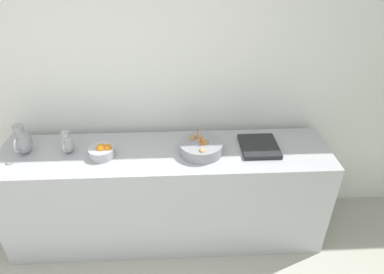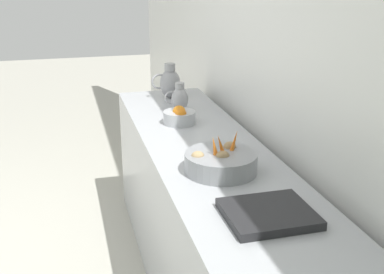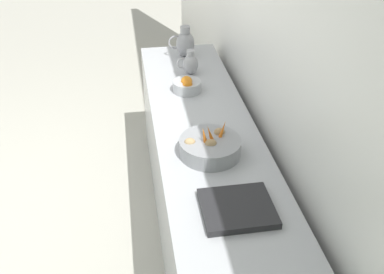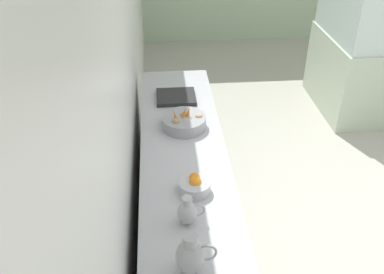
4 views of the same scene
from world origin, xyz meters
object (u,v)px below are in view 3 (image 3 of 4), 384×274
Objects in this scene: metal_pitcher_tall at (185,43)px; orange_bowl at (187,85)px; metal_pitcher_short at (190,63)px; vegetable_colander at (210,147)px.

orange_bowl is at bearing 82.98° from metal_pitcher_tall.
orange_bowl is 0.79× the size of metal_pitcher_tall.
metal_pitcher_short is (-0.07, -0.28, 0.04)m from orange_bowl.
vegetable_colander is at bearing 87.46° from metal_pitcher_tall.
vegetable_colander is 0.78m from orange_bowl.
metal_pitcher_tall is (-0.08, -0.63, 0.07)m from orange_bowl.
metal_pitcher_tall reaches higher than vegetable_colander.
vegetable_colander is 1.80× the size of metal_pitcher_short.
orange_bowl is 0.64m from metal_pitcher_tall.
metal_pitcher_tall reaches higher than metal_pitcher_short.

